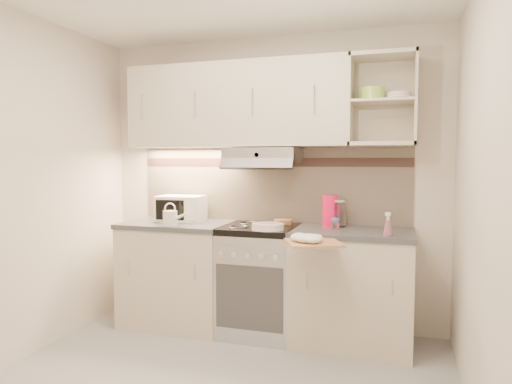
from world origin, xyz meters
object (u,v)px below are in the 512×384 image
(cutting_board, at_px, (314,243))
(microwave, at_px, (181,208))
(electric_range, at_px, (260,280))
(glass_jar, at_px, (339,213))
(spray_bottle, at_px, (388,226))
(plate_stack, at_px, (268,227))
(watering_can, at_px, (171,218))
(pink_pitcher, at_px, (330,211))

(cutting_board, bearing_deg, microwave, 132.51)
(electric_range, bearing_deg, cutting_board, -42.22)
(glass_jar, bearing_deg, spray_bottle, -42.64)
(plate_stack, height_order, spray_bottle, spray_bottle)
(electric_range, height_order, spray_bottle, spray_bottle)
(electric_range, height_order, cutting_board, electric_range)
(watering_can, height_order, glass_jar, glass_jar)
(glass_jar, bearing_deg, microwave, -177.78)
(pink_pitcher, xyz_separation_m, glass_jar, (0.07, 0.00, -0.02))
(electric_range, distance_m, cutting_board, 0.83)
(plate_stack, xyz_separation_m, cutting_board, (0.41, -0.30, -0.05))
(watering_can, xyz_separation_m, cutting_board, (1.23, -0.26, -0.10))
(electric_range, xyz_separation_m, pink_pitcher, (0.55, 0.14, 0.58))
(electric_range, height_order, plate_stack, plate_stack)
(plate_stack, relative_size, glass_jar, 1.13)
(cutting_board, bearing_deg, watering_can, 144.23)
(electric_range, xyz_separation_m, plate_stack, (0.12, -0.18, 0.47))
(plate_stack, bearing_deg, electric_range, 123.21)
(plate_stack, bearing_deg, microwave, 163.14)
(watering_can, bearing_deg, cutting_board, -16.11)
(plate_stack, xyz_separation_m, pink_pitcher, (0.44, 0.32, 0.10))
(pink_pitcher, height_order, glass_jar, pink_pitcher)
(spray_bottle, bearing_deg, cutting_board, -143.90)
(plate_stack, relative_size, pink_pitcher, 0.98)
(glass_jar, xyz_separation_m, cutting_board, (-0.09, -0.62, -0.14))
(watering_can, relative_size, pink_pitcher, 0.88)
(pink_pitcher, height_order, spray_bottle, pink_pitcher)
(watering_can, bearing_deg, glass_jar, 11.06)
(pink_pitcher, xyz_separation_m, cutting_board, (-0.03, -0.62, -0.16))
(microwave, bearing_deg, watering_can, -82.83)
(watering_can, distance_m, pink_pitcher, 1.30)
(watering_can, distance_m, plate_stack, 0.82)
(glass_jar, bearing_deg, plate_stack, -147.78)
(electric_range, distance_m, pink_pitcher, 0.81)
(plate_stack, distance_m, pink_pitcher, 0.55)
(watering_can, height_order, pink_pitcher, pink_pitcher)
(glass_jar, distance_m, cutting_board, 0.64)
(electric_range, relative_size, glass_jar, 4.05)
(watering_can, distance_m, cutting_board, 1.26)
(watering_can, bearing_deg, spray_bottle, -4.13)
(microwave, xyz_separation_m, plate_stack, (0.88, -0.27, -0.09))
(cutting_board, bearing_deg, plate_stack, 120.12)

